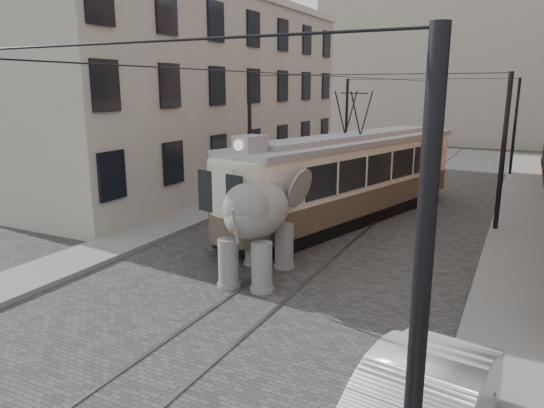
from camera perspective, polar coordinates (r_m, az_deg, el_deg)
The scene contains 9 objects.
ground at distance 16.65m, azimuth 4.36°, elevation -6.08°, with size 120.00×120.00×0.00m, color #43413E.
tram_rails at distance 16.65m, azimuth 4.36°, elevation -6.04°, with size 1.54×80.00×0.02m, color slate, non-canonical shape.
sidewalk_right at distance 15.53m, azimuth 25.51°, elevation -8.53°, with size 2.00×60.00×0.15m, color slate.
sidewalk_left at distance 19.90m, azimuth -13.22°, elevation -2.95°, with size 2.00×60.00×0.15m, color slate.
stucco_building at distance 29.84m, azimuth -7.99°, elevation 12.11°, with size 7.00×24.00×10.00m, color gray.
distant_block at distance 54.91m, azimuth 21.19°, elevation 13.87°, with size 28.00×10.00×14.00m, color gray.
catenary at distance 20.66m, azimuth 9.34°, elevation 6.10°, with size 11.00×30.20×6.00m, color black, non-canonical shape.
tram at distance 20.94m, azimuth 9.01°, elevation 5.19°, with size 2.74×13.27×5.27m, color beige, non-canonical shape.
elephant at distance 14.57m, azimuth -1.65°, elevation -2.50°, with size 2.78×5.04×3.08m, color #5F5D58, non-canonical shape.
Camera 1 is at (5.94, -14.57, 5.47)m, focal length 33.32 mm.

